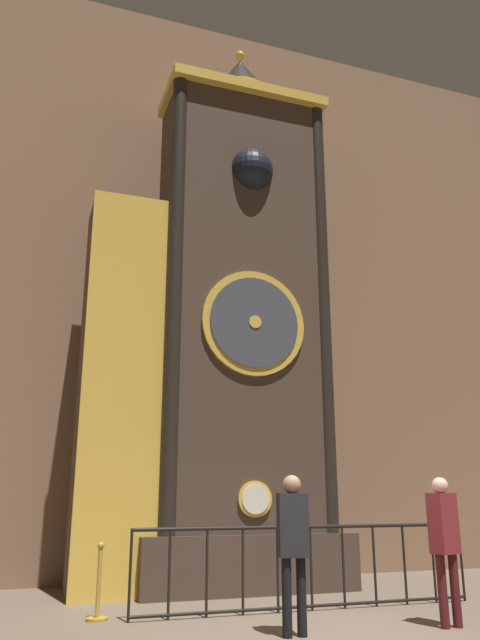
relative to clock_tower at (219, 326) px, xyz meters
The scene contains 6 objects.
cathedral_back_wall 2.18m from the clock_tower, 92.29° to the left, with size 24.00×0.32×12.13m.
clock_tower is the anchor object (origin of this frame).
railing_fence 4.49m from the clock_tower, 71.79° to the right, with size 5.05×0.05×1.11m.
visitor_near 4.96m from the clock_tower, 93.24° to the right, with size 0.38×0.29×1.74m.
visitor_far 5.38m from the clock_tower, 64.79° to the right, with size 0.39×0.31×1.73m.
stanchion_post 5.08m from the clock_tower, 139.15° to the right, with size 0.28×0.28×0.93m.
Camera 1 is at (-3.31, -6.29, 1.50)m, focal length 35.00 mm.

